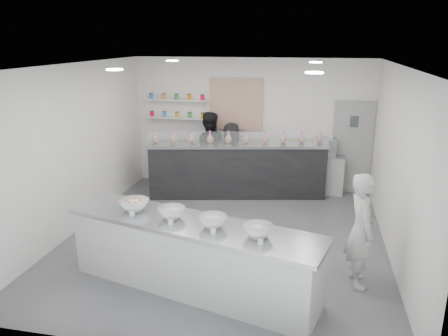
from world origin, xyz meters
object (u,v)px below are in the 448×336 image
(back_bar, at_px, (237,169))
(staff_left, at_px, (209,151))
(espresso_ledge, at_px, (316,174))
(staff_right, at_px, (231,157))
(espresso_machine, at_px, (325,147))
(woman_prep, at_px, (361,230))
(prep_counter, at_px, (193,256))

(back_bar, relative_size, staff_left, 2.14)
(back_bar, distance_m, espresso_ledge, 1.82)
(staff_left, relative_size, staff_right, 1.14)
(back_bar, bearing_deg, espresso_machine, 3.73)
(back_bar, distance_m, staff_left, 0.88)
(staff_left, distance_m, staff_right, 0.55)
(espresso_ledge, height_order, espresso_machine, espresso_machine)
(back_bar, distance_m, woman_prep, 4.05)
(staff_right, bearing_deg, espresso_machine, 166.63)
(woman_prep, xyz_separation_m, staff_right, (-2.55, 3.65, -0.04))
(espresso_ledge, relative_size, staff_right, 0.76)
(espresso_ledge, distance_m, staff_right, 1.97)
(espresso_machine, relative_size, staff_right, 0.31)
(prep_counter, distance_m, espresso_machine, 4.83)
(espresso_ledge, height_order, staff_left, staff_left)
(espresso_ledge, height_order, staff_right, staff_right)
(espresso_ledge, xyz_separation_m, staff_left, (-2.47, -0.18, 0.46))
(espresso_machine, bearing_deg, espresso_ledge, 180.00)
(woman_prep, height_order, staff_left, staff_left)
(prep_counter, bearing_deg, staff_left, 115.84)
(prep_counter, bearing_deg, espresso_machine, 82.74)
(espresso_machine, relative_size, staff_left, 0.27)
(prep_counter, relative_size, woman_prep, 2.21)
(back_bar, xyz_separation_m, woman_prep, (2.35, -3.30, 0.23))
(woman_prep, xyz_separation_m, staff_left, (-3.09, 3.65, 0.07))
(woman_prep, distance_m, staff_left, 4.78)
(espresso_machine, bearing_deg, prep_counter, -112.37)
(woman_prep, relative_size, staff_left, 0.92)
(espresso_machine, height_order, staff_left, staff_left)
(back_bar, distance_m, espresso_machine, 2.02)
(back_bar, distance_m, staff_right, 0.45)
(prep_counter, xyz_separation_m, staff_right, (-0.27, 4.25, 0.29))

